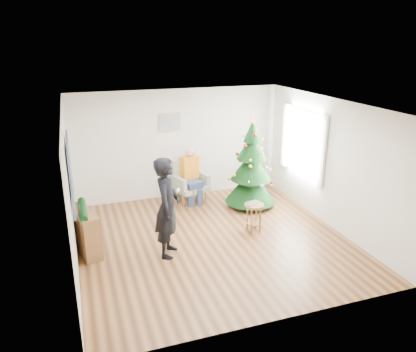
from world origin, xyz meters
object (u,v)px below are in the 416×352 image
object	(u,v)px
armchair	(190,186)
christmas_tree	(251,167)
standing_man	(167,207)
stool	(254,217)
console	(85,231)

from	to	relation	value
armchair	christmas_tree	bearing A→B (deg)	-45.00
armchair	standing_man	xyz separation A→B (m)	(-1.08, -2.29, 0.54)
christmas_tree	standing_man	xyz separation A→B (m)	(-2.31, -1.57, -0.03)
christmas_tree	armchair	size ratio (longest dim) A/B	2.10
christmas_tree	stool	size ratio (longest dim) A/B	3.54
standing_man	armchair	bearing A→B (deg)	-1.02
standing_man	console	world-z (taller)	standing_man
christmas_tree	console	bearing A→B (deg)	-164.91
standing_man	console	xyz separation A→B (m)	(-1.40, 0.57, -0.50)
armchair	stool	bearing A→B (deg)	-83.88
christmas_tree	stool	world-z (taller)	christmas_tree
armchair	standing_man	distance (m)	2.59
standing_man	console	distance (m)	1.60
stool	console	size ratio (longest dim) A/B	0.58
standing_man	console	size ratio (longest dim) A/B	1.81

